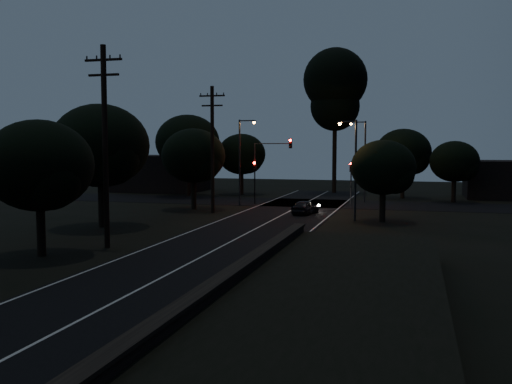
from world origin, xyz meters
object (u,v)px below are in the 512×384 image
Objects in this scene: streetlight_a at (242,156)px; streetlight_c at (353,163)px; tall_pine at (335,89)px; car at (305,207)px; utility_pole_far at (212,147)px; signal_mast at (272,159)px; signal_left at (255,174)px; utility_pole_mid at (105,143)px; streetlight_b at (363,156)px; signal_right at (351,176)px.

streetlight_c is (11.14, -8.00, -0.29)m from streetlight_a.
tall_pine reaches higher than car.
signal_mast is at bearing 68.89° from utility_pole_far.
tall_pine is (7.00, 23.00, 6.81)m from utility_pole_far.
signal_left is at bearing -179.87° from signal_mast.
utility_pole_mid is 1.38× the size of streetlight_b.
streetlight_b is at bearing 80.00° from signal_right.
signal_mast is 0.83× the size of streetlight_c.
utility_pole_mid is 23.04m from streetlight_a.
signal_right is (3.60, -15.01, -9.46)m from tall_pine.
streetlight_c is 6.39m from car.
utility_pole_mid is at bearing -111.30° from streetlight_b.
utility_pole_mid reaches higher than signal_mast.
car is (7.66, 18.04, -5.15)m from utility_pole_mid.
streetlight_a is at bearing -140.23° from signal_mast.
streetlight_c is at bearing -43.76° from signal_left.
streetlight_c is at bearing -87.86° from streetlight_b.
tall_pine is at bearing 75.38° from signal_mast.
streetlight_c is (8.74, -9.99, 0.01)m from signal_mast.
tall_pine is at bearing 111.38° from streetlight_b.
streetlight_c is at bearing -48.81° from signal_mast.
signal_mast is 9.15m from streetlight_b.
streetlight_b is (8.22, 4.01, 0.30)m from signal_mast.
utility_pole_far reaches higher than streetlight_c.
signal_mast is 1.80× the size of car.
signal_left is 0.51× the size of streetlight_b.
utility_pole_far is 2.56× the size of signal_right.
streetlight_c is at bearing 51.74° from utility_pole_mid.
tall_pine is at bearing 80.07° from utility_pole_mid.
tall_pine is at bearing 69.54° from signal_left.
signal_left is 10.84m from streetlight_b.
tall_pine is 2.13× the size of streetlight_a.
utility_pole_mid is 2.68× the size of signal_left.
utility_pole_mid is at bearing 76.76° from car.
streetlight_a is (-9.91, -1.99, 1.80)m from signal_right.
tall_pine is 4.90× the size of car.
car is at bearing -56.66° from signal_mast.
utility_pole_far is 8.64m from signal_mast.
streetlight_a is at bearing 144.31° from streetlight_c.
signal_left is 0.55× the size of streetlight_c.
streetlight_b is (0.71, 4.01, 1.80)m from signal_right.
utility_pole_far reaches higher than signal_left.
tall_pine reaches higher than signal_right.
signal_right is 1.18× the size of car.
utility_pole_far is at bearing -143.00° from signal_right.
utility_pole_far is 16.51m from streetlight_b.
streetlight_b is at bearing -98.66° from car.
utility_pole_far is 6.10m from streetlight_a.
tall_pine is 26.67m from streetlight_c.
signal_right is (9.20, 0.00, 0.00)m from signal_left.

